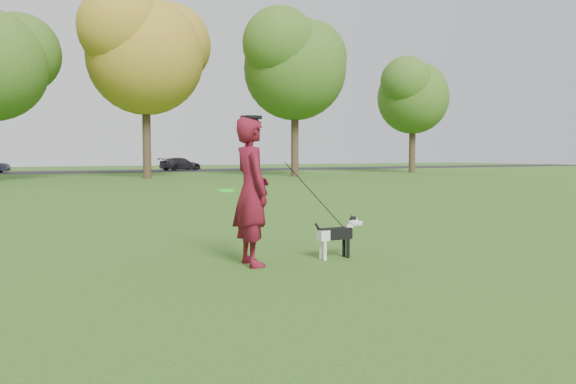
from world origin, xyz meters
TOP-DOWN VIEW (x-y plane):
  - ground at (0.00, 0.00)m, footprint 120.00×120.00m
  - road at (0.00, 40.00)m, footprint 120.00×7.00m
  - man at (-0.48, 0.13)m, footprint 0.51×0.74m
  - dog at (0.81, 0.04)m, footprint 0.80×0.16m
  - car_right at (9.81, 40.00)m, footprint 3.98×2.63m
  - man_held_items at (0.29, 0.06)m, footprint 1.91×0.34m
  - tree_row at (-1.43, 26.07)m, footprint 51.74×8.86m

SIDE VIEW (x-z plane):
  - ground at x=0.00m, z-range 0.00..0.00m
  - road at x=0.00m, z-range 0.00..0.02m
  - dog at x=0.81m, z-range 0.07..0.67m
  - car_right at x=9.81m, z-range 0.02..1.09m
  - man at x=-0.48m, z-range 0.00..1.97m
  - man_held_items at x=0.29m, z-range 0.23..1.80m
  - tree_row at x=-1.43m, z-range 1.40..13.41m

